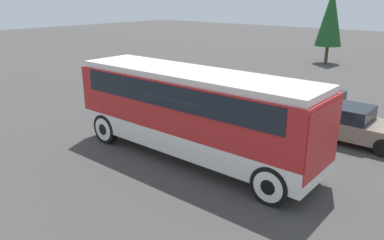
% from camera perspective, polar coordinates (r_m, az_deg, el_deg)
% --- Properties ---
extents(ground_plane, '(120.00, 120.00, 0.00)m').
position_cam_1_polar(ground_plane, '(13.92, 0.00, -5.68)').
color(ground_plane, '#423F3D').
extents(tour_bus, '(9.53, 2.52, 3.22)m').
position_cam_1_polar(tour_bus, '(13.18, 0.32, 1.97)').
color(tour_bus, silver).
rests_on(tour_bus, ground_plane).
extents(parked_car_near, '(4.36, 1.86, 1.33)m').
position_cam_1_polar(parked_car_near, '(19.29, 18.78, 2.33)').
color(parked_car_near, silver).
rests_on(parked_car_near, ground_plane).
extents(parked_car_mid, '(4.31, 1.79, 1.35)m').
position_cam_1_polar(parked_car_mid, '(18.82, 4.40, 2.92)').
color(parked_car_mid, maroon).
rests_on(parked_car_mid, ground_plane).
extents(parked_car_far, '(4.58, 1.98, 1.46)m').
position_cam_1_polar(parked_car_far, '(16.61, 21.96, -0.29)').
color(parked_car_far, '#7A6B5B').
rests_on(parked_car_far, ground_plane).
extents(tree_center, '(2.26, 2.26, 6.44)m').
position_cam_1_polar(tree_center, '(35.22, 20.38, 14.52)').
color(tree_center, brown).
rests_on(tree_center, ground_plane).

